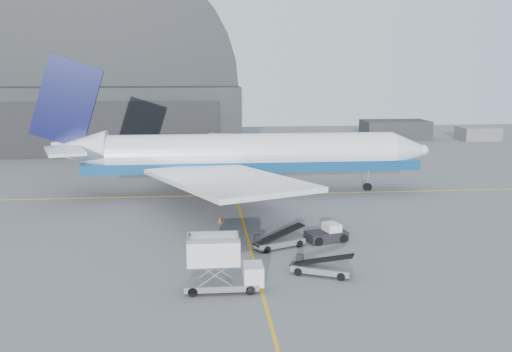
{
  "coord_description": "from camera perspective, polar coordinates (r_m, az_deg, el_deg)",
  "views": [
    {
      "loc": [
        -4.02,
        -48.7,
        15.72
      ],
      "look_at": [
        1.46,
        8.94,
        4.5
      ],
      "focal_mm": 40.0,
      "sensor_mm": 36.0,
      "label": 1
    }
  ],
  "objects": [
    {
      "name": "belt_loader_b",
      "position": [
        44.36,
        6.5,
        -9.08
      ],
      "size": [
        4.82,
        3.25,
        1.84
      ],
      "rotation": [
        0.0,
        0.0,
        -0.42
      ],
      "color": "slate",
      "rests_on": "ground"
    },
    {
      "name": "taxi_lines",
      "position": [
        63.47,
        -1.63,
        -3.37
      ],
      "size": [
        80.0,
        42.12,
        0.02
      ],
      "color": "gold",
      "rests_on": "ground"
    },
    {
      "name": "ground",
      "position": [
        51.33,
        -0.68,
        -6.87
      ],
      "size": [
        200.0,
        200.0,
        0.0
      ],
      "primitive_type": "plane",
      "color": "#565659",
      "rests_on": "ground"
    },
    {
      "name": "distant_bldg_a",
      "position": [
        128.77,
        13.69,
        3.65
      ],
      "size": [
        14.0,
        8.0,
        4.0
      ],
      "primitive_type": "cube",
      "color": "black",
      "rests_on": "ground"
    },
    {
      "name": "traffic_cone",
      "position": [
        58.39,
        -3.63,
        -4.41
      ],
      "size": [
        0.38,
        0.38,
        0.55
      ],
      "color": "#DF3907",
      "rests_on": "ground"
    },
    {
      "name": "airliner",
      "position": [
        70.7,
        -1.95,
        2.11
      ],
      "size": [
        49.32,
        47.82,
        17.31
      ],
      "color": "white",
      "rests_on": "ground"
    },
    {
      "name": "pushback_tug",
      "position": [
        52.57,
        7.14,
        -5.8
      ],
      "size": [
        4.03,
        2.97,
        1.67
      ],
      "rotation": [
        0.0,
        0.0,
        0.28
      ],
      "color": "black",
      "rests_on": "ground"
    },
    {
      "name": "catering_truck",
      "position": [
        40.7,
        -3.58,
        -8.84
      ],
      "size": [
        5.59,
        2.2,
        3.84
      ],
      "rotation": [
        0.0,
        0.0,
        -0.0
      ],
      "color": "slate",
      "rests_on": "ground"
    },
    {
      "name": "distant_bldg_b",
      "position": [
        131.72,
        21.28,
        3.37
      ],
      "size": [
        8.0,
        6.0,
        2.8
      ],
      "primitive_type": "cube",
      "color": "slate",
      "rests_on": "ground"
    },
    {
      "name": "hangar",
      "position": [
        115.22,
        -14.53,
        7.55
      ],
      "size": [
        50.0,
        28.3,
        28.0
      ],
      "color": "black",
      "rests_on": "ground"
    },
    {
      "name": "belt_loader_a",
      "position": [
        50.33,
        2.25,
        -6.56
      ],
      "size": [
        4.87,
        3.31,
        1.86
      ],
      "rotation": [
        0.0,
        0.0,
        0.43
      ],
      "color": "slate",
      "rests_on": "ground"
    }
  ]
}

